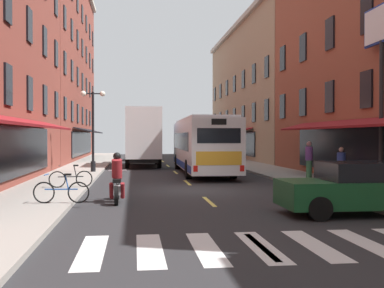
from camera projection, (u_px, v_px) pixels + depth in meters
ground_plane at (196, 191)px, 19.25m from camera, size 34.80×80.00×0.10m
lane_centre_dashes at (196, 190)px, 19.00m from camera, size 0.14×73.90×0.01m
crosswalk_near at (261, 246)px, 9.33m from camera, size 7.10×2.80×0.01m
sidewalk_left at (47, 190)px, 18.53m from camera, size 3.00×80.00×0.14m
sidewalk_right at (333, 186)px, 19.97m from camera, size 3.00×80.00×0.14m
billboard_sign at (382, 50)px, 18.23m from camera, size 0.40×2.63×7.20m
transit_bus at (202, 145)px, 27.73m from camera, size 2.77×11.85×3.23m
box_truck at (143, 137)px, 34.05m from camera, size 2.50×7.40×4.16m
sedan_near at (362, 188)px, 13.17m from camera, size 4.50×1.98×1.47m
sedan_mid at (140, 153)px, 43.41m from camera, size 2.02×4.26×1.29m
motorcycle_rider at (117, 181)px, 15.59m from camera, size 0.62×2.07×1.66m
bicycle_near at (61, 191)px, 14.39m from camera, size 1.71×0.48×0.91m
bicycle_mid at (71, 178)px, 18.91m from camera, size 1.70×0.48×0.91m
pedestrian_far at (309, 159)px, 23.08m from camera, size 0.36×0.36×1.81m
pedestrian_rear at (341, 165)px, 20.08m from camera, size 0.36×0.36×1.59m
street_lamp_twin at (93, 127)px, 27.45m from camera, size 1.42×0.32×4.71m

